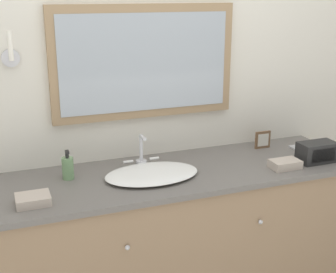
% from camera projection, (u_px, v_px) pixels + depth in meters
% --- Properties ---
extents(wall_back, '(8.00, 0.18, 2.55)m').
position_uv_depth(wall_back, '(154.00, 91.00, 2.69)').
color(wall_back, silver).
rests_on(wall_back, ground_plane).
extents(vanity_counter, '(2.05, 0.61, 0.91)m').
position_uv_depth(vanity_counter, '(175.00, 246.00, 2.64)').
color(vanity_counter, '#937556').
rests_on(vanity_counter, ground_plane).
extents(sink_basin, '(0.50, 0.37, 0.18)m').
position_uv_depth(sink_basin, '(151.00, 173.00, 2.43)').
color(sink_basin, white).
rests_on(sink_basin, vanity_counter).
extents(soap_bottle, '(0.06, 0.06, 0.16)m').
position_uv_depth(soap_bottle, '(68.00, 168.00, 2.39)').
color(soap_bottle, '#709966').
rests_on(soap_bottle, vanity_counter).
extents(appliance_box, '(0.21, 0.12, 0.11)m').
position_uv_depth(appliance_box, '(317.00, 152.00, 2.63)').
color(appliance_box, black).
rests_on(appliance_box, vanity_counter).
extents(picture_frame, '(0.10, 0.01, 0.11)m').
position_uv_depth(picture_frame, '(263.00, 140.00, 2.86)').
color(picture_frame, brown).
rests_on(picture_frame, vanity_counter).
extents(hand_towel_near_sink, '(0.15, 0.13, 0.04)m').
position_uv_depth(hand_towel_near_sink, '(33.00, 200.00, 2.11)').
color(hand_towel_near_sink, '#B7A899').
rests_on(hand_towel_near_sink, vanity_counter).
extents(hand_towel_far_corner, '(0.16, 0.11, 0.05)m').
position_uv_depth(hand_towel_far_corner, '(285.00, 164.00, 2.54)').
color(hand_towel_far_corner, '#B7A899').
rests_on(hand_towel_far_corner, vanity_counter).
extents(metal_tray, '(0.14, 0.12, 0.01)m').
position_uv_depth(metal_tray, '(304.00, 148.00, 2.86)').
color(metal_tray, '#ADADB2').
rests_on(metal_tray, vanity_counter).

